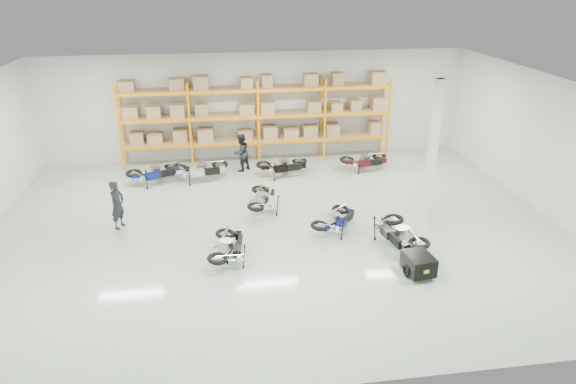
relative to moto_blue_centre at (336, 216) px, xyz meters
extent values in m
plane|color=#A6B9A8|center=(-1.80, 0.53, -0.51)|extent=(18.00, 18.00, 0.00)
plane|color=white|center=(-1.80, 0.53, 3.99)|extent=(18.00, 18.00, 0.00)
plane|color=silver|center=(-1.80, 7.53, 1.74)|extent=(18.00, 0.00, 18.00)
plane|color=silver|center=(-1.80, -6.47, 1.74)|extent=(18.00, 0.00, 18.00)
plane|color=silver|center=(7.20, 0.53, 1.74)|extent=(0.00, 14.00, 14.00)
cube|color=orange|center=(-7.40, 6.53, 1.24)|extent=(0.08, 0.08, 3.50)
cube|color=orange|center=(-7.40, 7.43, 1.24)|extent=(0.08, 0.08, 3.50)
cube|color=orange|center=(-4.60, 6.53, 1.24)|extent=(0.08, 0.08, 3.50)
cube|color=orange|center=(-4.60, 7.43, 1.24)|extent=(0.08, 0.08, 3.50)
cube|color=orange|center=(-1.80, 6.53, 1.24)|extent=(0.08, 0.08, 3.50)
cube|color=orange|center=(-1.80, 7.43, 1.24)|extent=(0.08, 0.08, 3.50)
cube|color=orange|center=(1.00, 6.53, 1.24)|extent=(0.08, 0.08, 3.50)
cube|color=orange|center=(1.00, 7.43, 1.24)|extent=(0.08, 0.08, 3.50)
cube|color=orange|center=(3.80, 6.53, 1.24)|extent=(0.08, 0.08, 3.50)
cube|color=orange|center=(3.80, 7.43, 1.24)|extent=(0.08, 0.08, 3.50)
cube|color=orange|center=(-6.00, 6.53, 0.39)|extent=(2.70, 0.08, 0.12)
cube|color=orange|center=(-6.00, 7.43, 0.39)|extent=(2.70, 0.08, 0.12)
cube|color=tan|center=(-6.00, 6.98, 0.46)|extent=(2.68, 0.88, 0.02)
cube|color=tan|center=(-6.00, 6.98, 0.69)|extent=(2.40, 0.70, 0.44)
cube|color=orange|center=(-3.20, 6.53, 0.39)|extent=(2.70, 0.08, 0.12)
cube|color=orange|center=(-3.20, 7.43, 0.39)|extent=(2.70, 0.08, 0.12)
cube|color=tan|center=(-3.20, 6.98, 0.46)|extent=(2.68, 0.88, 0.02)
cube|color=tan|center=(-3.20, 6.98, 0.69)|extent=(2.40, 0.70, 0.44)
cube|color=orange|center=(-0.40, 6.53, 0.39)|extent=(2.70, 0.08, 0.12)
cube|color=orange|center=(-0.40, 7.43, 0.39)|extent=(2.70, 0.08, 0.12)
cube|color=tan|center=(-0.40, 6.98, 0.46)|extent=(2.68, 0.88, 0.02)
cube|color=tan|center=(-0.40, 6.98, 0.69)|extent=(2.40, 0.70, 0.44)
cube|color=orange|center=(2.40, 6.53, 0.39)|extent=(2.70, 0.08, 0.12)
cube|color=orange|center=(2.40, 7.43, 0.39)|extent=(2.70, 0.08, 0.12)
cube|color=tan|center=(2.40, 6.98, 0.46)|extent=(2.68, 0.88, 0.02)
cube|color=tan|center=(2.40, 6.98, 0.69)|extent=(2.40, 0.70, 0.44)
cube|color=orange|center=(-6.00, 6.53, 1.49)|extent=(2.70, 0.08, 0.12)
cube|color=orange|center=(-6.00, 7.43, 1.49)|extent=(2.70, 0.08, 0.12)
cube|color=tan|center=(-6.00, 6.98, 1.56)|extent=(2.68, 0.88, 0.02)
cube|color=tan|center=(-6.00, 6.98, 1.79)|extent=(2.40, 0.70, 0.44)
cube|color=orange|center=(-3.20, 6.53, 1.49)|extent=(2.70, 0.08, 0.12)
cube|color=orange|center=(-3.20, 7.43, 1.49)|extent=(2.70, 0.08, 0.12)
cube|color=tan|center=(-3.20, 6.98, 1.56)|extent=(2.68, 0.88, 0.02)
cube|color=tan|center=(-3.20, 6.98, 1.79)|extent=(2.40, 0.70, 0.44)
cube|color=orange|center=(-0.40, 6.53, 1.49)|extent=(2.70, 0.08, 0.12)
cube|color=orange|center=(-0.40, 7.43, 1.49)|extent=(2.70, 0.08, 0.12)
cube|color=tan|center=(-0.40, 6.98, 1.56)|extent=(2.68, 0.88, 0.02)
cube|color=tan|center=(-0.40, 6.98, 1.79)|extent=(2.40, 0.70, 0.44)
cube|color=orange|center=(2.40, 6.53, 1.49)|extent=(2.70, 0.08, 0.12)
cube|color=orange|center=(2.40, 7.43, 1.49)|extent=(2.70, 0.08, 0.12)
cube|color=tan|center=(2.40, 6.98, 1.56)|extent=(2.68, 0.88, 0.02)
cube|color=tan|center=(2.40, 6.98, 1.79)|extent=(2.40, 0.70, 0.44)
cube|color=orange|center=(-6.00, 6.53, 2.59)|extent=(2.70, 0.08, 0.12)
cube|color=orange|center=(-6.00, 7.43, 2.59)|extent=(2.70, 0.08, 0.12)
cube|color=tan|center=(-6.00, 6.98, 2.66)|extent=(2.68, 0.88, 0.02)
cube|color=tan|center=(-6.00, 6.98, 2.89)|extent=(2.40, 0.70, 0.44)
cube|color=orange|center=(-3.20, 6.53, 2.59)|extent=(2.70, 0.08, 0.12)
cube|color=orange|center=(-3.20, 7.43, 2.59)|extent=(2.70, 0.08, 0.12)
cube|color=tan|center=(-3.20, 6.98, 2.66)|extent=(2.68, 0.88, 0.02)
cube|color=tan|center=(-3.20, 6.98, 2.89)|extent=(2.40, 0.70, 0.44)
cube|color=orange|center=(-0.40, 6.53, 2.59)|extent=(2.70, 0.08, 0.12)
cube|color=orange|center=(-0.40, 7.43, 2.59)|extent=(2.70, 0.08, 0.12)
cube|color=tan|center=(-0.40, 6.98, 2.66)|extent=(2.68, 0.88, 0.02)
cube|color=tan|center=(-0.40, 6.98, 2.89)|extent=(2.40, 0.70, 0.44)
cube|color=orange|center=(2.40, 6.53, 2.59)|extent=(2.70, 0.08, 0.12)
cube|color=orange|center=(2.40, 7.43, 2.59)|extent=(2.70, 0.08, 0.12)
cube|color=tan|center=(2.40, 6.98, 2.66)|extent=(2.68, 0.88, 0.02)
cube|color=tan|center=(2.40, 6.98, 2.89)|extent=(2.40, 0.70, 0.44)
cube|color=white|center=(3.40, 1.03, 1.74)|extent=(0.25, 0.25, 4.50)
cube|color=black|center=(1.59, -2.83, -0.15)|extent=(0.77, 0.93, 0.50)
cube|color=yellow|center=(1.59, -3.26, -0.15)|extent=(0.15, 0.03, 0.10)
torus|color=black|center=(1.25, -2.83, -0.33)|extent=(0.07, 0.34, 0.34)
torus|color=black|center=(1.94, -2.83, -0.33)|extent=(0.07, 0.34, 0.34)
cylinder|color=black|center=(1.59, -2.24, -0.10)|extent=(0.12, 0.81, 0.04)
imported|color=black|center=(-6.77, 1.24, 0.28)|extent=(0.58, 0.68, 1.58)
imported|color=black|center=(-2.60, 5.78, 0.27)|extent=(0.96, 0.94, 1.55)
camera|label=1|loc=(-3.57, -14.03, 7.03)|focal=32.00mm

